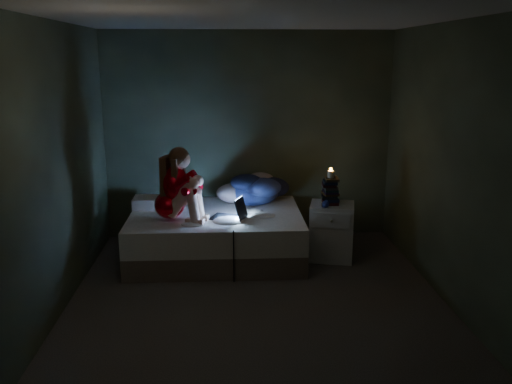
{
  "coord_description": "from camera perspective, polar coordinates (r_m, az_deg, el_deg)",
  "views": [
    {
      "loc": [
        -0.27,
        -4.97,
        2.29
      ],
      "look_at": [
        0.05,
        1.0,
        0.8
      ],
      "focal_mm": 38.44,
      "sensor_mm": 36.0,
      "label": 1
    }
  ],
  "objects": [
    {
      "name": "ceiling",
      "position": [
        4.98,
        0.05,
        17.7
      ],
      "size": [
        3.6,
        3.8,
        0.02
      ],
      "primitive_type": "cube",
      "color": "silver",
      "rests_on": "ground"
    },
    {
      "name": "book_stack",
      "position": [
        6.27,
        7.72,
        0.14
      ],
      "size": [
        0.19,
        0.25,
        0.3
      ],
      "primitive_type": null,
      "color": "black",
      "rests_on": "nightstand"
    },
    {
      "name": "wall_left",
      "position": [
        5.29,
        -19.94,
        2.38
      ],
      "size": [
        0.02,
        3.8,
        2.6
      ],
      "primitive_type": "cube",
      "color": "#293023",
      "rests_on": "ground"
    },
    {
      "name": "floor",
      "position": [
        5.48,
        0.05,
        -10.81
      ],
      "size": [
        3.6,
        3.8,
        0.02
      ],
      "primitive_type": "cube",
      "color": "#2F2C2A",
      "rests_on": "ground"
    },
    {
      "name": "bed",
      "position": [
        6.39,
        -4.16,
        -4.47
      ],
      "size": [
        1.95,
        1.46,
        0.54
      ],
      "primitive_type": null,
      "color": "beige",
      "rests_on": "ground"
    },
    {
      "name": "blue_orb",
      "position": [
        6.1,
        7.6,
        -1.32
      ],
      "size": [
        0.08,
        0.08,
        0.08
      ],
      "primitive_type": "sphere",
      "color": "navy",
      "rests_on": "nightstand"
    },
    {
      "name": "laptop",
      "position": [
        6.05,
        -2.95,
        -1.61
      ],
      "size": [
        0.43,
        0.37,
        0.26
      ],
      "primitive_type": null,
      "rotation": [
        0.0,
        0.0,
        -0.37
      ],
      "color": "black",
      "rests_on": "bed"
    },
    {
      "name": "clothes_pile",
      "position": [
        6.67,
        -0.3,
        0.49
      ],
      "size": [
        0.79,
        0.71,
        0.39
      ],
      "primitive_type": null,
      "rotation": [
        0.0,
        0.0,
        0.35
      ],
      "color": "navy",
      "rests_on": "bed"
    },
    {
      "name": "woman",
      "position": [
        5.99,
        -9.08,
        0.87
      ],
      "size": [
        0.58,
        0.46,
        0.82
      ],
      "primitive_type": null,
      "rotation": [
        0.0,
        0.0,
        -0.28
      ],
      "color": "#900000",
      "rests_on": "bed"
    },
    {
      "name": "wall_back",
      "position": [
        6.95,
        -0.82,
        5.81
      ],
      "size": [
        3.6,
        0.02,
        2.6
      ],
      "primitive_type": "cube",
      "color": "#293023",
      "rests_on": "ground"
    },
    {
      "name": "phone",
      "position": [
        6.19,
        7.34,
        -1.42
      ],
      "size": [
        0.08,
        0.14,
        0.01
      ],
      "primitive_type": "cube",
      "rotation": [
        0.0,
        0.0,
        0.06
      ],
      "color": "black",
      "rests_on": "nightstand"
    },
    {
      "name": "wall_right",
      "position": [
        5.47,
        19.35,
        2.8
      ],
      "size": [
        0.02,
        3.8,
        2.6
      ],
      "primitive_type": "cube",
      "color": "#293023",
      "rests_on": "ground"
    },
    {
      "name": "pillow",
      "position": [
        6.61,
        -10.74,
        -1.06
      ],
      "size": [
        0.44,
        0.31,
        0.13
      ],
      "primitive_type": "cube",
      "color": "white",
      "rests_on": "bed"
    },
    {
      "name": "candle",
      "position": [
        6.23,
        7.78,
        1.85
      ],
      "size": [
        0.07,
        0.07,
        0.08
      ],
      "primitive_type": "cylinder",
      "color": "beige",
      "rests_on": "book_stack"
    },
    {
      "name": "wall_front",
      "position": [
        3.22,
        1.92,
        -3.85
      ],
      "size": [
        3.6,
        0.02,
        2.6
      ],
      "primitive_type": "cube",
      "color": "#293023",
      "rests_on": "ground"
    },
    {
      "name": "nightstand",
      "position": [
        6.38,
        7.85,
        -4.08
      ],
      "size": [
        0.57,
        0.53,
        0.65
      ],
      "primitive_type": "cube",
      "rotation": [
        0.0,
        0.0,
        -0.22
      ],
      "color": "silver",
      "rests_on": "ground"
    }
  ]
}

